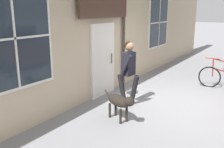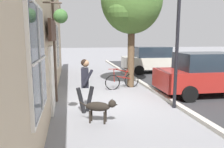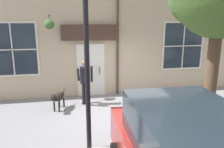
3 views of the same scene
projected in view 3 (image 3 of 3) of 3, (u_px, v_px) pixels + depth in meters
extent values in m
plane|color=gray|center=(116.00, 115.00, 7.07)|extent=(90.00, 90.00, 0.00)
cube|color=#B2ADA3|center=(134.00, 148.00, 5.14)|extent=(0.20, 28.00, 0.12)
cube|color=#C6B293|center=(104.00, 41.00, 8.79)|extent=(0.30, 18.00, 4.41)
cube|color=white|center=(91.00, 70.00, 8.79)|extent=(0.10, 1.10, 2.10)
cube|color=#232D38|center=(91.00, 72.00, 8.77)|extent=(0.03, 0.90, 1.90)
cylinder|color=#47382D|center=(100.00, 70.00, 8.77)|extent=(0.03, 0.03, 0.30)
cube|color=#4C3328|center=(90.00, 32.00, 8.34)|extent=(0.08, 2.20, 0.60)
cylinder|color=#47382D|center=(118.00, 47.00, 8.71)|extent=(0.09, 0.09, 3.97)
cylinder|color=#47382D|center=(49.00, 15.00, 7.81)|extent=(0.44, 0.04, 0.04)
cylinder|color=#47382D|center=(49.00, 21.00, 7.69)|extent=(0.01, 0.01, 0.34)
cone|color=#2D2823|center=(49.00, 27.00, 7.74)|extent=(0.32, 0.32, 0.18)
sphere|color=#3D6B33|center=(49.00, 24.00, 7.72)|extent=(0.34, 0.34, 0.34)
cube|color=white|center=(13.00, 50.00, 8.06)|extent=(0.08, 1.82, 2.02)
cube|color=#232D38|center=(12.00, 50.00, 8.03)|extent=(0.03, 1.70, 1.90)
cube|color=white|center=(12.00, 50.00, 8.01)|extent=(0.04, 0.04, 1.90)
cube|color=white|center=(12.00, 50.00, 8.01)|extent=(0.04, 1.70, 0.04)
cube|color=white|center=(183.00, 46.00, 9.30)|extent=(0.08, 1.82, 2.02)
cube|color=#232D38|center=(183.00, 46.00, 9.27)|extent=(0.03, 1.70, 1.90)
cube|color=white|center=(183.00, 46.00, 9.25)|extent=(0.04, 0.04, 1.90)
cube|color=white|center=(183.00, 46.00, 9.25)|extent=(0.04, 1.70, 0.04)
cylinder|color=black|center=(88.00, 95.00, 7.78)|extent=(0.31, 0.16, 0.83)
cylinder|color=black|center=(84.00, 93.00, 8.02)|extent=(0.31, 0.16, 0.83)
cube|color=black|center=(85.00, 75.00, 7.73)|extent=(0.26, 0.36, 0.60)
sphere|color=#936B4C|center=(85.00, 63.00, 7.61)|extent=(0.23, 0.23, 0.23)
sphere|color=black|center=(85.00, 62.00, 7.63)|extent=(0.21, 0.21, 0.21)
cylinder|color=black|center=(92.00, 74.00, 7.79)|extent=(0.17, 0.10, 0.57)
cylinder|color=black|center=(78.00, 75.00, 7.61)|extent=(0.33, 0.12, 0.52)
ellipsoid|color=black|center=(59.00, 97.00, 7.46)|extent=(0.75, 0.51, 0.26)
cylinder|color=black|center=(59.00, 107.00, 7.31)|extent=(0.06, 0.06, 0.35)
cylinder|color=black|center=(54.00, 107.00, 7.34)|extent=(0.06, 0.06, 0.35)
cylinder|color=black|center=(64.00, 102.00, 7.71)|extent=(0.06, 0.06, 0.35)
cylinder|color=black|center=(59.00, 102.00, 7.74)|extent=(0.06, 0.06, 0.35)
sphere|color=black|center=(53.00, 98.00, 7.04)|extent=(0.22, 0.22, 0.22)
cone|color=black|center=(52.00, 99.00, 6.94)|extent=(0.13, 0.12, 0.09)
cone|color=black|center=(55.00, 95.00, 7.02)|extent=(0.06, 0.06, 0.07)
cone|color=black|center=(52.00, 95.00, 7.04)|extent=(0.06, 0.06, 0.07)
cylinder|color=black|center=(63.00, 91.00, 7.85)|extent=(0.21, 0.11, 0.14)
cylinder|color=brown|center=(211.00, 75.00, 5.92)|extent=(0.32, 0.32, 3.09)
torus|color=black|center=(177.00, 105.00, 7.06)|extent=(0.71, 0.09, 0.70)
torus|color=black|center=(204.00, 117.00, 6.17)|extent=(0.71, 0.09, 0.70)
cylinder|color=maroon|center=(190.00, 104.00, 6.57)|extent=(0.94, 0.33, 0.27)
cylinder|color=maroon|center=(195.00, 102.00, 6.38)|extent=(0.26, 0.11, 0.46)
cylinder|color=maroon|center=(189.00, 94.00, 6.54)|extent=(0.79, 0.28, 0.23)
cylinder|color=maroon|center=(179.00, 96.00, 6.92)|extent=(0.07, 0.05, 0.58)
cylinder|color=maroon|center=(179.00, 87.00, 6.88)|extent=(0.46, 0.06, 0.03)
ellipsoid|color=black|center=(196.00, 94.00, 6.32)|extent=(0.27, 0.17, 0.11)
cube|color=#1E2833|center=(191.00, 132.00, 3.14)|extent=(2.29, 1.63, 0.68)
cylinder|color=black|center=(87.00, 64.00, 4.63)|extent=(0.11, 0.11, 4.18)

